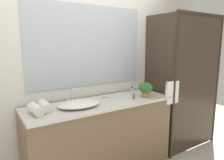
{
  "coord_description": "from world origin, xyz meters",
  "views": [
    {
      "loc": [
        -1.19,
        -2.07,
        1.59
      ],
      "look_at": [
        0.15,
        0.0,
        1.15
      ],
      "focal_mm": 33.34,
      "sensor_mm": 36.0,
      "label": 1
    }
  ],
  "objects_px": {
    "sink_basin": "(79,104)",
    "rolled_towel_middle": "(45,106)",
    "amenity_bottle_body_wash": "(134,96)",
    "rolled_towel_near_edge": "(36,110)",
    "soap_dish": "(105,97)",
    "potted_plant": "(146,89)",
    "amenity_bottle_lotion": "(128,96)",
    "amenity_bottle_shampoo": "(132,90)",
    "faucet": "(73,98)"
  },
  "relations": [
    {
      "from": "amenity_bottle_body_wash",
      "to": "sink_basin",
      "type": "bearing_deg",
      "value": 173.0
    },
    {
      "from": "rolled_towel_near_edge",
      "to": "amenity_bottle_shampoo",
      "type": "bearing_deg",
      "value": 6.51
    },
    {
      "from": "amenity_bottle_lotion",
      "to": "amenity_bottle_shampoo",
      "type": "height_order",
      "value": "amenity_bottle_shampoo"
    },
    {
      "from": "rolled_towel_near_edge",
      "to": "potted_plant",
      "type": "bearing_deg",
      "value": -3.62
    },
    {
      "from": "amenity_bottle_shampoo",
      "to": "faucet",
      "type": "bearing_deg",
      "value": 177.06
    },
    {
      "from": "faucet",
      "to": "rolled_towel_near_edge",
      "type": "distance_m",
      "value": 0.5
    },
    {
      "from": "amenity_bottle_body_wash",
      "to": "amenity_bottle_shampoo",
      "type": "height_order",
      "value": "amenity_bottle_shampoo"
    },
    {
      "from": "soap_dish",
      "to": "rolled_towel_near_edge",
      "type": "xyz_separation_m",
      "value": [
        -0.88,
        -0.17,
        0.04
      ]
    },
    {
      "from": "sink_basin",
      "to": "rolled_towel_middle",
      "type": "distance_m",
      "value": 0.36
    },
    {
      "from": "sink_basin",
      "to": "amenity_bottle_body_wash",
      "type": "xyz_separation_m",
      "value": [
        0.7,
        -0.09,
        0.01
      ]
    },
    {
      "from": "sink_basin",
      "to": "faucet",
      "type": "distance_m",
      "value": 0.18
    },
    {
      "from": "rolled_towel_near_edge",
      "to": "rolled_towel_middle",
      "type": "distance_m",
      "value": 0.13
    },
    {
      "from": "soap_dish",
      "to": "amenity_bottle_lotion",
      "type": "distance_m",
      "value": 0.3
    },
    {
      "from": "amenity_bottle_lotion",
      "to": "rolled_towel_middle",
      "type": "distance_m",
      "value": 1.0
    },
    {
      "from": "faucet",
      "to": "potted_plant",
      "type": "bearing_deg",
      "value": -17.49
    },
    {
      "from": "amenity_bottle_body_wash",
      "to": "amenity_bottle_shampoo",
      "type": "bearing_deg",
      "value": 56.52
    },
    {
      "from": "potted_plant",
      "to": "rolled_towel_near_edge",
      "type": "distance_m",
      "value": 1.35
    },
    {
      "from": "soap_dish",
      "to": "rolled_towel_near_edge",
      "type": "bearing_deg",
      "value": -169.32
    },
    {
      "from": "rolled_towel_middle",
      "to": "amenity_bottle_body_wash",
      "type": "bearing_deg",
      "value": -7.86
    },
    {
      "from": "faucet",
      "to": "potted_plant",
      "type": "distance_m",
      "value": 0.93
    },
    {
      "from": "potted_plant",
      "to": "sink_basin",
      "type": "bearing_deg",
      "value": 173.75
    },
    {
      "from": "faucet",
      "to": "amenity_bottle_body_wash",
      "type": "xyz_separation_m",
      "value": [
        0.7,
        -0.27,
        -0.02
      ]
    },
    {
      "from": "amenity_bottle_shampoo",
      "to": "rolled_towel_middle",
      "type": "relative_size",
      "value": 0.42
    },
    {
      "from": "faucet",
      "to": "soap_dish",
      "type": "height_order",
      "value": "faucet"
    },
    {
      "from": "soap_dish",
      "to": "amenity_bottle_lotion",
      "type": "xyz_separation_m",
      "value": [
        0.22,
        -0.2,
        0.03
      ]
    },
    {
      "from": "soap_dish",
      "to": "rolled_towel_near_edge",
      "type": "distance_m",
      "value": 0.9
    },
    {
      "from": "faucet",
      "to": "amenity_bottle_lotion",
      "type": "height_order",
      "value": "faucet"
    },
    {
      "from": "amenity_bottle_body_wash",
      "to": "rolled_towel_middle",
      "type": "height_order",
      "value": "rolled_towel_middle"
    },
    {
      "from": "sink_basin",
      "to": "potted_plant",
      "type": "bearing_deg",
      "value": -6.25
    },
    {
      "from": "amenity_bottle_body_wash",
      "to": "rolled_towel_near_edge",
      "type": "height_order",
      "value": "rolled_towel_near_edge"
    },
    {
      "from": "potted_plant",
      "to": "amenity_bottle_lotion",
      "type": "relative_size",
      "value": 2.13
    },
    {
      "from": "rolled_towel_near_edge",
      "to": "sink_basin",
      "type": "bearing_deg",
      "value": 1.43
    },
    {
      "from": "sink_basin",
      "to": "rolled_towel_near_edge",
      "type": "bearing_deg",
      "value": -178.57
    },
    {
      "from": "amenity_bottle_shampoo",
      "to": "rolled_towel_middle",
      "type": "height_order",
      "value": "amenity_bottle_shampoo"
    },
    {
      "from": "potted_plant",
      "to": "rolled_towel_near_edge",
      "type": "relative_size",
      "value": 0.87
    },
    {
      "from": "amenity_bottle_lotion",
      "to": "amenity_bottle_body_wash",
      "type": "height_order",
      "value": "amenity_bottle_lotion"
    },
    {
      "from": "faucet",
      "to": "rolled_towel_near_edge",
      "type": "relative_size",
      "value": 0.76
    },
    {
      "from": "rolled_towel_near_edge",
      "to": "soap_dish",
      "type": "bearing_deg",
      "value": 10.68
    },
    {
      "from": "soap_dish",
      "to": "amenity_bottle_body_wash",
      "type": "xyz_separation_m",
      "value": [
        0.28,
        -0.24,
        0.02
      ]
    },
    {
      "from": "sink_basin",
      "to": "amenity_bottle_lotion",
      "type": "bearing_deg",
      "value": -4.14
    },
    {
      "from": "sink_basin",
      "to": "potted_plant",
      "type": "relative_size",
      "value": 2.48
    },
    {
      "from": "sink_basin",
      "to": "amenity_bottle_lotion",
      "type": "relative_size",
      "value": 5.27
    },
    {
      "from": "potted_plant",
      "to": "faucet",
      "type": "bearing_deg",
      "value": 162.51
    },
    {
      "from": "amenity_bottle_shampoo",
      "to": "sink_basin",
      "type": "bearing_deg",
      "value": -170.74
    },
    {
      "from": "soap_dish",
      "to": "amenity_bottle_shampoo",
      "type": "xyz_separation_m",
      "value": [
        0.43,
        -0.02,
        0.03
      ]
    },
    {
      "from": "soap_dish",
      "to": "amenity_bottle_lotion",
      "type": "bearing_deg",
      "value": -42.17
    },
    {
      "from": "amenity_bottle_shampoo",
      "to": "rolled_towel_near_edge",
      "type": "distance_m",
      "value": 1.32
    },
    {
      "from": "amenity_bottle_body_wash",
      "to": "potted_plant",
      "type": "bearing_deg",
      "value": -3.4
    },
    {
      "from": "potted_plant",
      "to": "soap_dish",
      "type": "xyz_separation_m",
      "value": [
        -0.47,
        0.25,
        -0.1
      ]
    },
    {
      "from": "rolled_towel_middle",
      "to": "amenity_bottle_lotion",
      "type": "bearing_deg",
      "value": -6.08
    }
  ]
}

